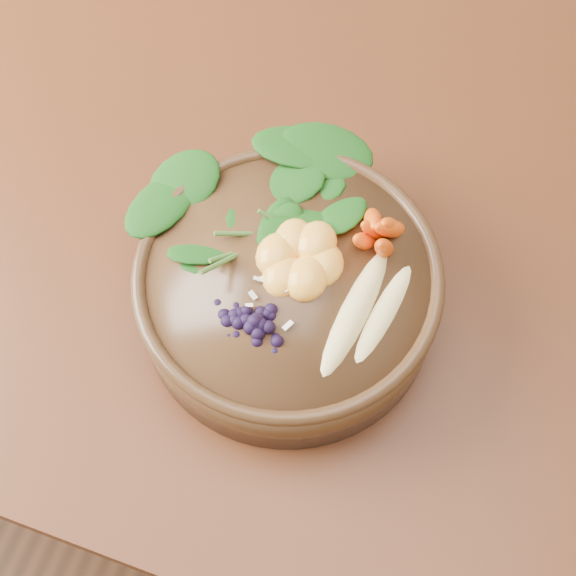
% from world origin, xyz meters
% --- Properties ---
extents(ground, '(4.00, 4.00, 0.00)m').
position_xyz_m(ground, '(0.00, 0.00, 0.00)').
color(ground, '#381E0F').
rests_on(ground, ground).
extents(dining_table, '(1.60, 0.90, 0.75)m').
position_xyz_m(dining_table, '(0.00, 0.00, 0.66)').
color(dining_table, '#331C0C').
rests_on(dining_table, ground).
extents(stoneware_bowl, '(0.36, 0.36, 0.08)m').
position_xyz_m(stoneware_bowl, '(0.00, -0.16, 0.79)').
color(stoneware_bowl, '#462C18').
rests_on(stoneware_bowl, dining_table).
extents(kale_heap, '(0.23, 0.22, 0.05)m').
position_xyz_m(kale_heap, '(-0.03, -0.08, 0.86)').
color(kale_heap, '#154E11').
rests_on(kale_heap, stoneware_bowl).
extents(carrot_cluster, '(0.07, 0.07, 0.08)m').
position_xyz_m(carrot_cluster, '(0.07, -0.09, 0.87)').
color(carrot_cluster, '#F74E0F').
rests_on(carrot_cluster, stoneware_bowl).
extents(banana_halves, '(0.08, 0.17, 0.03)m').
position_xyz_m(banana_halves, '(0.09, -0.17, 0.85)').
color(banana_halves, '#E0CC84').
rests_on(banana_halves, stoneware_bowl).
extents(mandarin_cluster, '(0.11, 0.11, 0.03)m').
position_xyz_m(mandarin_cluster, '(0.01, -0.14, 0.85)').
color(mandarin_cluster, gold).
rests_on(mandarin_cluster, stoneware_bowl).
extents(blueberry_pile, '(0.16, 0.13, 0.04)m').
position_xyz_m(blueberry_pile, '(-0.01, -0.22, 0.85)').
color(blueberry_pile, black).
rests_on(blueberry_pile, stoneware_bowl).
extents(coconut_flakes, '(0.11, 0.09, 0.01)m').
position_xyz_m(coconut_flakes, '(-0.00, -0.18, 0.84)').
color(coconut_flakes, white).
rests_on(coconut_flakes, stoneware_bowl).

